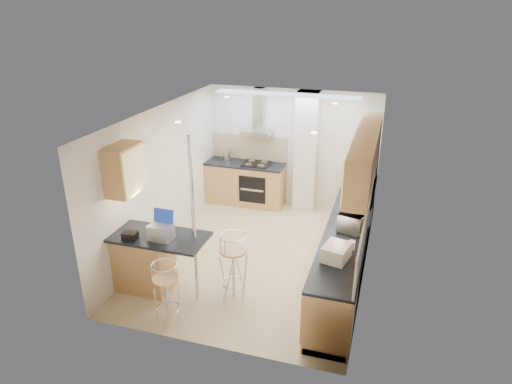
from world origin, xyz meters
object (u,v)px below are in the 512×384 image
(bar_stool_end, at_px, (233,266))
(bread_bin, at_px, (336,252))
(microwave, at_px, (355,220))
(bar_stool_near, at_px, (167,293))
(laptop, at_px, (161,232))

(bar_stool_end, bearing_deg, bread_bin, -40.39)
(microwave, xyz_separation_m, bar_stool_end, (-1.61, -0.93, -0.55))
(bar_stool_near, distance_m, bar_stool_end, 1.06)
(laptop, height_order, bread_bin, laptop)
(microwave, distance_m, laptop, 2.87)
(microwave, xyz_separation_m, laptop, (-2.62, -1.19, -0.02))
(laptop, xyz_separation_m, bar_stool_near, (0.34, -0.57, -0.59))
(laptop, xyz_separation_m, bar_stool_end, (1.00, 0.25, -0.53))
(microwave, bearing_deg, laptop, 127.81)
(laptop, height_order, bar_stool_end, laptop)
(bar_stool_near, distance_m, bread_bin, 2.35)
(laptop, distance_m, bread_bin, 2.49)
(bar_stool_end, distance_m, bread_bin, 1.56)
(microwave, relative_size, bread_bin, 1.37)
(bar_stool_end, bearing_deg, laptop, 155.31)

